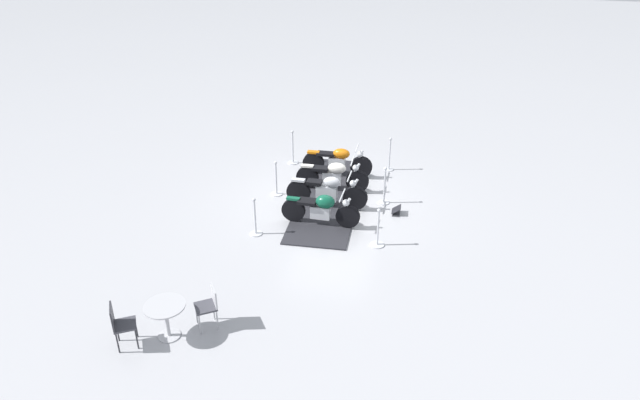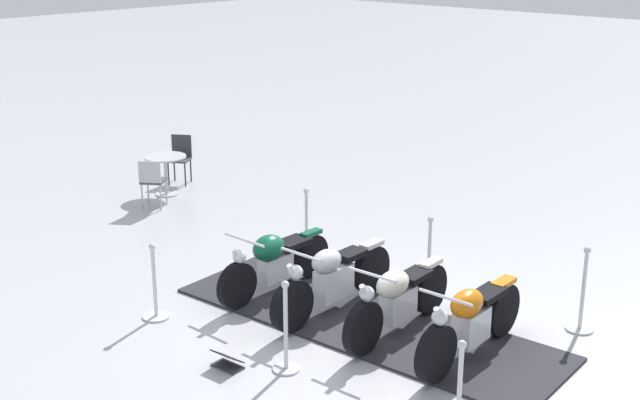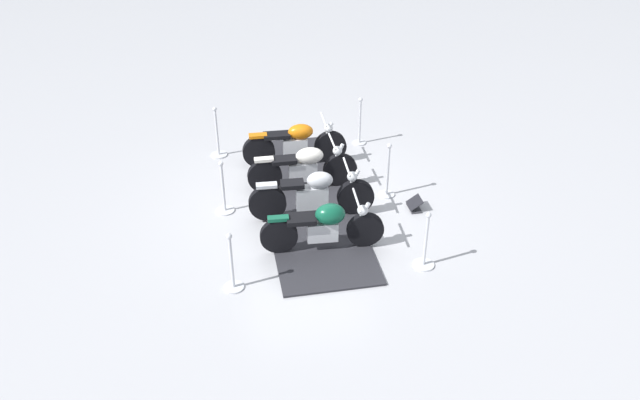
{
  "view_description": "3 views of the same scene",
  "coord_description": "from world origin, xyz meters",
  "px_view_note": "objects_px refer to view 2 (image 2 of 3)",
  "views": [
    {
      "loc": [
        -13.71,
        -3.04,
        7.44
      ],
      "look_at": [
        -1.34,
        -0.05,
        0.65
      ],
      "focal_mm": 31.63,
      "sensor_mm": 36.0,
      "label": 1
    },
    {
      "loc": [
        6.16,
        -7.62,
        4.76
      ],
      "look_at": [
        -1.52,
        0.83,
        1.12
      ],
      "focal_mm": 47.61,
      "sensor_mm": 36.0,
      "label": 2
    },
    {
      "loc": [
        -10.0,
        0.96,
        6.36
      ],
      "look_at": [
        -1.0,
        -0.12,
        0.67
      ],
      "focal_mm": 35.73,
      "sensor_mm": 36.0,
      "label": 3
    }
  ],
  "objects_px": {
    "stanchion_left_front": "(306,231)",
    "cafe_chair_across_table": "(152,179)",
    "cafe_chair_near_table": "(180,156)",
    "motorcycle_forest": "(274,260)",
    "motorcycle_chrome": "(332,279)",
    "stanchion_left_rear": "(582,305)",
    "motorcycle_copper": "(470,321)",
    "cafe_table": "(166,166)",
    "stanchion_right_mid": "(286,340)",
    "stanchion_right_front": "(155,296)",
    "info_placard": "(228,362)",
    "motorcycle_cream": "(397,298)",
    "stanchion_left_mid": "(429,265)"
  },
  "relations": [
    {
      "from": "stanchion_left_rear",
      "to": "motorcycle_copper",
      "type": "bearing_deg",
      "value": -110.89
    },
    {
      "from": "motorcycle_forest",
      "to": "cafe_chair_across_table",
      "type": "distance_m",
      "value": 4.47
    },
    {
      "from": "motorcycle_cream",
      "to": "cafe_chair_across_table",
      "type": "bearing_deg",
      "value": -103.01
    },
    {
      "from": "stanchion_left_front",
      "to": "info_placard",
      "type": "bearing_deg",
      "value": -60.6
    },
    {
      "from": "stanchion_right_front",
      "to": "stanchion_right_mid",
      "type": "height_order",
      "value": "stanchion_right_mid"
    },
    {
      "from": "stanchion_left_mid",
      "to": "stanchion_left_rear",
      "type": "bearing_deg",
      "value": 3.76
    },
    {
      "from": "stanchion_right_front",
      "to": "cafe_table",
      "type": "bearing_deg",
      "value": 140.58
    },
    {
      "from": "stanchion_left_front",
      "to": "cafe_chair_across_table",
      "type": "relative_size",
      "value": 1.13
    },
    {
      "from": "stanchion_right_mid",
      "to": "stanchion_left_front",
      "type": "height_order",
      "value": "stanchion_right_mid"
    },
    {
      "from": "motorcycle_forest",
      "to": "motorcycle_chrome",
      "type": "distance_m",
      "value": 1.0
    },
    {
      "from": "motorcycle_cream",
      "to": "info_placard",
      "type": "distance_m",
      "value": 2.19
    },
    {
      "from": "motorcycle_chrome",
      "to": "motorcycle_forest",
      "type": "bearing_deg",
      "value": -86.67
    },
    {
      "from": "info_placard",
      "to": "cafe_table",
      "type": "height_order",
      "value": "cafe_table"
    },
    {
      "from": "motorcycle_copper",
      "to": "stanchion_right_mid",
      "type": "relative_size",
      "value": 1.94
    },
    {
      "from": "stanchion_right_front",
      "to": "motorcycle_cream",
      "type": "bearing_deg",
      "value": 32.66
    },
    {
      "from": "cafe_chair_across_table",
      "to": "motorcycle_copper",
      "type": "bearing_deg",
      "value": -133.26
    },
    {
      "from": "info_placard",
      "to": "motorcycle_copper",
      "type": "bearing_deg",
      "value": -137.58
    },
    {
      "from": "stanchion_left_mid",
      "to": "info_placard",
      "type": "distance_m",
      "value": 3.48
    },
    {
      "from": "stanchion_left_rear",
      "to": "cafe_table",
      "type": "height_order",
      "value": "stanchion_left_rear"
    },
    {
      "from": "motorcycle_copper",
      "to": "info_placard",
      "type": "distance_m",
      "value": 2.82
    },
    {
      "from": "motorcycle_copper",
      "to": "info_placard",
      "type": "height_order",
      "value": "motorcycle_copper"
    },
    {
      "from": "stanchion_right_mid",
      "to": "info_placard",
      "type": "height_order",
      "value": "stanchion_right_mid"
    },
    {
      "from": "stanchion_right_mid",
      "to": "motorcycle_cream",
      "type": "bearing_deg",
      "value": 75.3
    },
    {
      "from": "cafe_table",
      "to": "cafe_chair_across_table",
      "type": "bearing_deg",
      "value": -54.65
    },
    {
      "from": "motorcycle_cream",
      "to": "cafe_chair_across_table",
      "type": "xyz_separation_m",
      "value": [
        -6.3,
        1.09,
        0.04
      ]
    },
    {
      "from": "stanchion_right_front",
      "to": "cafe_table",
      "type": "xyz_separation_m",
      "value": [
        -4.17,
        3.42,
        0.27
      ]
    },
    {
      "from": "stanchion_left_rear",
      "to": "stanchion_left_front",
      "type": "bearing_deg",
      "value": -176.24
    },
    {
      "from": "cafe_chair_near_table",
      "to": "cafe_chair_across_table",
      "type": "height_order",
      "value": "cafe_chair_near_table"
    },
    {
      "from": "motorcycle_cream",
      "to": "info_placard",
      "type": "relative_size",
      "value": 5.68
    },
    {
      "from": "stanchion_left_front",
      "to": "motorcycle_chrome",
      "type": "bearing_deg",
      "value": -38.64
    },
    {
      "from": "motorcycle_chrome",
      "to": "motorcycle_cream",
      "type": "bearing_deg",
      "value": 92.69
    },
    {
      "from": "stanchion_left_rear",
      "to": "stanchion_right_front",
      "type": "relative_size",
      "value": 1.09
    },
    {
      "from": "stanchion_left_front",
      "to": "cafe_table",
      "type": "xyz_separation_m",
      "value": [
        -3.97,
        0.38,
        0.24
      ]
    },
    {
      "from": "motorcycle_chrome",
      "to": "stanchion_right_front",
      "type": "height_order",
      "value": "stanchion_right_front"
    },
    {
      "from": "motorcycle_chrome",
      "to": "stanchion_right_mid",
      "type": "bearing_deg",
      "value": 21.36
    },
    {
      "from": "cafe_chair_near_table",
      "to": "motorcycle_forest",
      "type": "bearing_deg",
      "value": 31.54
    },
    {
      "from": "stanchion_right_front",
      "to": "stanchion_left_front",
      "type": "distance_m",
      "value": 3.06
    },
    {
      "from": "motorcycle_cream",
      "to": "motorcycle_copper",
      "type": "xyz_separation_m",
      "value": [
        0.99,
        0.08,
        -0.01
      ]
    },
    {
      "from": "motorcycle_chrome",
      "to": "stanchion_left_rear",
      "type": "distance_m",
      "value": 3.13
    },
    {
      "from": "cafe_chair_near_table",
      "to": "cafe_chair_across_table",
      "type": "bearing_deg",
      "value": 1.65
    },
    {
      "from": "motorcycle_forest",
      "to": "stanchion_right_front",
      "type": "relative_size",
      "value": 2.03
    },
    {
      "from": "motorcycle_forest",
      "to": "stanchion_left_rear",
      "type": "bearing_deg",
      "value": 116.33
    },
    {
      "from": "motorcycle_copper",
      "to": "cafe_chair_across_table",
      "type": "relative_size",
      "value": 2.37
    },
    {
      "from": "stanchion_right_front",
      "to": "stanchion_right_mid",
      "type": "bearing_deg",
      "value": 3.76
    },
    {
      "from": "motorcycle_chrome",
      "to": "stanchion_left_front",
      "type": "relative_size",
      "value": 2.2
    },
    {
      "from": "motorcycle_copper",
      "to": "cafe_chair_near_table",
      "type": "height_order",
      "value": "motorcycle_copper"
    },
    {
      "from": "cafe_table",
      "to": "stanchion_right_mid",
      "type": "bearing_deg",
      "value": -27.25
    },
    {
      "from": "stanchion_left_mid",
      "to": "motorcycle_copper",
      "type": "bearing_deg",
      "value": -42.27
    },
    {
      "from": "motorcycle_chrome",
      "to": "stanchion_left_front",
      "type": "bearing_deg",
      "value": -129.51
    },
    {
      "from": "cafe_table",
      "to": "cafe_chair_across_table",
      "type": "distance_m",
      "value": 0.82
    }
  ]
}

